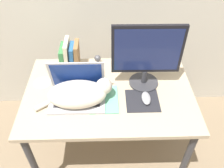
{
  "coord_description": "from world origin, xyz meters",
  "views": [
    {
      "loc": [
        -0.01,
        -0.76,
        1.81
      ],
      "look_at": [
        0.02,
        0.33,
        0.8
      ],
      "focal_mm": 38.0,
      "sensor_mm": 36.0,
      "label": 1
    }
  ],
  "objects": [
    {
      "name": "mousepad",
      "position": [
        0.21,
        0.28,
        0.71
      ],
      "size": [
        0.21,
        0.2,
        0.0
      ],
      "color": "#232328",
      "rests_on": "desk"
    },
    {
      "name": "webcam",
      "position": [
        -0.08,
        0.67,
        0.75
      ],
      "size": [
        0.05,
        0.05,
        0.07
      ],
      "color": "#232328",
      "rests_on": "desk"
    },
    {
      "name": "book_row",
      "position": [
        -0.28,
        0.62,
        0.81
      ],
      "size": [
        0.14,
        0.16,
        0.23
      ],
      "color": "#387A42",
      "rests_on": "desk"
    },
    {
      "name": "computer_mouse",
      "position": [
        0.24,
        0.28,
        0.72
      ],
      "size": [
        0.06,
        0.11,
        0.03
      ],
      "color": "#99999E",
      "rests_on": "mousepad"
    },
    {
      "name": "notepad",
      "position": [
        -0.03,
        0.29,
        0.71
      ],
      "size": [
        0.18,
        0.25,
        0.01
      ],
      "color": "#6BBC93",
      "rests_on": "desk"
    },
    {
      "name": "desk",
      "position": [
        0.0,
        0.37,
        0.62
      ],
      "size": [
        1.12,
        0.74,
        0.7
      ],
      "color": "tan",
      "rests_on": "ground_plane"
    },
    {
      "name": "cat",
      "position": [
        -0.18,
        0.28,
        0.78
      ],
      "size": [
        0.48,
        0.22,
        0.16
      ],
      "color": "beige",
      "rests_on": "desk"
    },
    {
      "name": "laptop",
      "position": [
        -0.2,
        0.32,
        0.75
      ],
      "size": [
        0.35,
        0.24,
        0.25
      ],
      "color": "#B7B7BC",
      "rests_on": "desk"
    },
    {
      "name": "external_monitor",
      "position": [
        0.24,
        0.44,
        0.94
      ],
      "size": [
        0.44,
        0.2,
        0.44
      ],
      "color": "#333338",
      "rests_on": "desk"
    },
    {
      "name": "cd_disc",
      "position": [
        -0.46,
        0.46,
        0.7
      ],
      "size": [
        0.12,
        0.12,
        0.0
      ],
      "color": "silver",
      "rests_on": "desk"
    }
  ]
}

